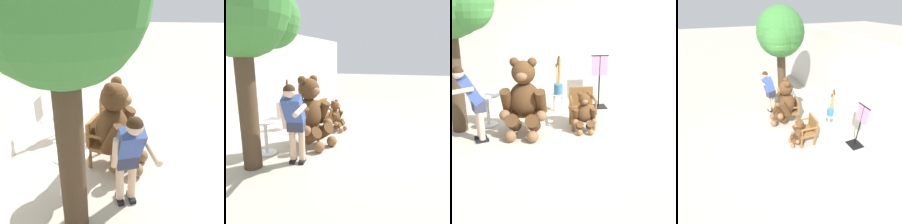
{
  "view_description": "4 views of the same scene",
  "coord_description": "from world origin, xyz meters",
  "views": [
    {
      "loc": [
        -4.38,
        -0.03,
        2.75
      ],
      "look_at": [
        0.23,
        0.52,
        0.64
      ],
      "focal_mm": 40.0,
      "sensor_mm": 36.0,
      "label": 1
    },
    {
      "loc": [
        -4.7,
        -2.22,
        1.87
      ],
      "look_at": [
        -0.01,
        -0.05,
        0.69
      ],
      "focal_mm": 35.0,
      "sensor_mm": 36.0,
      "label": 2
    },
    {
      "loc": [
        -0.64,
        -5.76,
        2.61
      ],
      "look_at": [
        0.14,
        -0.01,
        0.56
      ],
      "focal_mm": 50.0,
      "sensor_mm": 36.0,
      "label": 3
    },
    {
      "loc": [
        4.24,
        -1.41,
        3.67
      ],
      "look_at": [
        0.22,
        0.19,
        0.93
      ],
      "focal_mm": 28.0,
      "sensor_mm": 36.0,
      "label": 4
    }
  ],
  "objects": [
    {
      "name": "wooden_chair_right",
      "position": [
        0.62,
        0.59,
        0.46
      ],
      "size": [
        0.58,
        0.55,
        0.86
      ],
      "color": "brown",
      "rests_on": "ground"
    },
    {
      "name": "back_wall",
      "position": [
        0.0,
        2.4,
        1.4
      ],
      "size": [
        10.0,
        0.16,
        2.8
      ],
      "primitive_type": "cube",
      "color": "beige",
      "rests_on": "ground"
    },
    {
      "name": "person_visitor",
      "position": [
        -1.62,
        0.07,
        0.91
      ],
      "size": [
        0.74,
        0.64,
        1.52
      ],
      "color": "black",
      "rests_on": "ground"
    },
    {
      "name": "wooden_chair_left",
      "position": [
        -0.6,
        0.59,
        0.46
      ],
      "size": [
        0.65,
        0.62,
        0.86
      ],
      "color": "brown",
      "rests_on": "ground"
    },
    {
      "name": "patio_tree",
      "position": [
        -1.95,
        0.68,
        2.67
      ],
      "size": [
        1.76,
        1.68,
        3.6
      ],
      "color": "#473523",
      "rests_on": "ground"
    },
    {
      "name": "teddy_bear_large",
      "position": [
        -0.63,
        0.33,
        0.78
      ],
      "size": [
        0.99,
        0.98,
        1.59
      ],
      "color": "#4C3019",
      "rests_on": "ground"
    },
    {
      "name": "ground_plane",
      "position": [
        0.0,
        0.0,
        0.0
      ],
      "size": [
        60.0,
        60.0,
        0.0
      ],
      "primitive_type": "plane",
      "color": "#B2A899"
    },
    {
      "name": "clothing_display_stand",
      "position": [
        1.31,
        1.86,
        0.72
      ],
      "size": [
        0.44,
        0.4,
        1.36
      ],
      "color": "black",
      "rests_on": "ground"
    },
    {
      "name": "round_side_table",
      "position": [
        -1.44,
        0.93,
        0.45
      ],
      "size": [
        0.56,
        0.56,
        0.72
      ],
      "color": "silver",
      "rests_on": "ground"
    },
    {
      "name": "white_stool",
      "position": [
        0.22,
        1.62,
        0.36
      ],
      "size": [
        0.34,
        0.34,
        0.46
      ],
      "color": "silver",
      "rests_on": "ground"
    },
    {
      "name": "brush_bucket",
      "position": [
        0.22,
        1.63,
        0.66
      ],
      "size": [
        0.22,
        0.22,
        0.94
      ],
      "color": "teal",
      "rests_on": "white_stool"
    },
    {
      "name": "teddy_bear_small",
      "position": [
        0.61,
        0.3,
        0.42
      ],
      "size": [
        0.52,
        0.5,
        0.87
      ],
      "color": "brown",
      "rests_on": "ground"
    }
  ]
}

